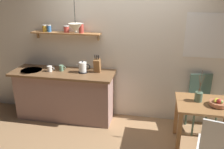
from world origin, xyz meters
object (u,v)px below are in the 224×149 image
coffee_mug_by_sink (50,69)px  electric_kettle (83,67)px  dining_table (206,112)px  knife_block (97,65)px  coffee_mug_spare (62,68)px  dining_chair_near (215,147)px  fruit_bowl (218,103)px  dining_chair_far (201,100)px  twig_vase (199,96)px  pendant_lamp (75,28)px

coffee_mug_by_sink → electric_kettle: bearing=5.1°
electric_kettle → coffee_mug_by_sink: (-0.60, -0.05, -0.04)m
dining_table → knife_block: knife_block is taller
coffee_mug_spare → dining_chair_near: bearing=-25.6°
fruit_bowl → electric_kettle: bearing=166.7°
dining_chair_far → coffee_mug_spare: bearing=-178.2°
twig_vase → coffee_mug_spare: size_ratio=3.90×
twig_vase → electric_kettle: bearing=168.0°
dining_table → pendant_lamp: size_ratio=1.27×
fruit_bowl → coffee_mug_spare: size_ratio=2.01×
pendant_lamp → coffee_mug_by_sink: bearing=171.5°
coffee_mug_spare → pendant_lamp: bearing=-22.8°
twig_vase → coffee_mug_by_sink: bearing=172.0°
dining_table → fruit_bowl: bearing=-22.3°
dining_table → coffee_mug_spare: size_ratio=6.99×
electric_kettle → dining_chair_near: bearing=-29.6°
dining_chair_near → dining_chair_far: (0.02, 1.24, 0.02)m
dining_chair_far → pendant_lamp: 2.41m
dining_table → fruit_bowl: (0.13, -0.05, 0.18)m
dining_chair_far → fruit_bowl: dining_chair_far is taller
twig_vase → electric_kettle: size_ratio=2.02×
knife_block → fruit_bowl: bearing=-16.8°
dining_chair_near → fruit_bowl: 0.71m
electric_kettle → pendant_lamp: bearing=-110.1°
fruit_bowl → coffee_mug_by_sink: coffee_mug_by_sink is taller
dining_chair_near → coffee_mug_spare: bearing=154.4°
fruit_bowl → electric_kettle: 2.21m
dining_table → dining_chair_far: size_ratio=0.90×
dining_chair_near → coffee_mug_spare: coffee_mug_spare is taller
fruit_bowl → dining_table: bearing=157.7°
dining_table → pendant_lamp: bearing=171.2°
knife_block → dining_table: bearing=-16.4°
dining_chair_near → fruit_bowl: bearing=78.7°
dining_chair_near → electric_kettle: electric_kettle is taller
twig_vase → coffee_mug_by_sink: 2.51m
twig_vase → coffee_mug_by_sink: size_ratio=3.72×
dining_chair_far → knife_block: bearing=-179.2°
dining_chair_near → coffee_mug_by_sink: bearing=157.3°
knife_block → pendant_lamp: size_ratio=0.47×
dining_table → electric_kettle: (-2.01, 0.45, 0.41)m
electric_kettle → pendant_lamp: size_ratio=0.35×
dining_chair_far → electric_kettle: bearing=-177.4°
fruit_bowl → pendant_lamp: 2.41m
fruit_bowl → dining_chair_far: bearing=100.5°
knife_block → coffee_mug_by_sink: knife_block is taller
dining_table → dining_chair_far: 0.55m
fruit_bowl → knife_block: 2.01m
dining_chair_near → dining_chair_far: bearing=89.2°
dining_chair_near → twig_vase: size_ratio=1.90×
dining_table → knife_block: (-1.77, 0.52, 0.44)m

